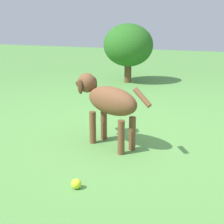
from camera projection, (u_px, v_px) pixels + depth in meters
ground at (124, 137)px, 3.12m from camera, size 14.00×14.00×0.00m
dog at (108, 101)px, 2.85m from camera, size 0.78×0.46×0.58m
tennis_ball_0 at (113, 111)px, 3.81m from camera, size 0.07×0.07×0.07m
tennis_ball_1 at (76, 184)px, 2.22m from camera, size 0.07×0.07×0.07m
shrub_near at (128, 45)px, 5.29m from camera, size 0.76×0.69×0.90m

